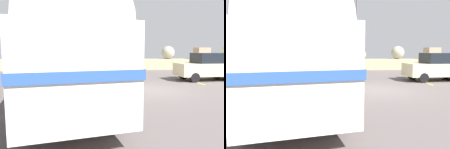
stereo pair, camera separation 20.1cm
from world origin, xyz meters
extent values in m
cube|color=#5D5453|center=(0.00, 0.00, 0.01)|extent=(32.00, 26.00, 0.02)
cube|color=tan|center=(0.00, 11.80, 0.55)|extent=(31.36, 1.80, 1.10)
sphere|color=tan|center=(-9.45, 11.80, 1.49)|extent=(0.79, 0.79, 0.79)
cube|color=tan|center=(-5.70, 11.83, 1.76)|extent=(1.49, 1.44, 1.32)
cube|color=tan|center=(-1.59, 11.54, 1.66)|extent=(1.28, 1.32, 1.11)
sphere|color=tan|center=(1.27, 12.27, 1.57)|extent=(0.95, 0.95, 0.95)
sphere|color=#A29E85|center=(5.23, 12.19, 1.79)|extent=(1.39, 1.39, 1.39)
cube|color=tan|center=(8.60, 11.29, 1.71)|extent=(1.38, 1.30, 1.22)
cube|color=gold|center=(3.67, 3.50, 0.02)|extent=(0.12, 4.40, 0.01)
cube|color=gold|center=(6.27, 3.50, 0.02)|extent=(0.12, 4.40, 0.01)
cylinder|color=black|center=(-5.67, -0.66, 0.50)|extent=(0.48, 1.00, 0.96)
cylinder|color=black|center=(-3.51, -0.17, 0.50)|extent=(0.48, 1.00, 0.96)
cylinder|color=black|center=(-4.52, -5.74, 0.50)|extent=(0.48, 1.00, 0.96)
cylinder|color=black|center=(-2.36, -5.25, 0.50)|extent=(0.48, 1.00, 0.96)
cube|color=silver|center=(-4.02, -2.95, 1.57)|extent=(4.19, 8.72, 2.10)
cylinder|color=silver|center=(-4.02, -2.95, 2.62)|extent=(3.92, 8.35, 2.20)
cube|color=#2A4F91|center=(-4.02, -2.95, 1.63)|extent=(4.26, 8.81, 0.20)
cube|color=black|center=(-4.02, -2.95, 2.15)|extent=(4.15, 8.40, 0.64)
cube|color=silver|center=(-4.96, 1.21, 0.70)|extent=(2.26, 0.66, 0.28)
cylinder|color=black|center=(3.53, 2.27, 0.33)|extent=(0.63, 0.24, 0.62)
cylinder|color=black|center=(3.44, 3.80, 0.33)|extent=(0.63, 0.24, 0.62)
cylinder|color=black|center=(5.97, 3.96, 0.33)|extent=(0.63, 0.24, 0.62)
cube|color=beige|center=(4.75, 3.12, 0.78)|extent=(4.20, 1.96, 0.84)
cube|color=black|center=(5.00, 3.13, 1.54)|extent=(2.30, 1.70, 0.68)
cylinder|color=black|center=(6.33, 4.51, 0.33)|extent=(0.62, 0.21, 0.62)
cylinder|color=#5B5B60|center=(0.01, 7.41, 3.16)|extent=(0.14, 0.14, 6.32)
cube|color=beige|center=(-0.70, 8.04, 6.22)|extent=(0.44, 0.24, 0.18)
camera|label=1|loc=(-2.85, -10.72, 2.09)|focal=34.31mm
camera|label=2|loc=(-2.65, -10.74, 2.09)|focal=34.31mm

